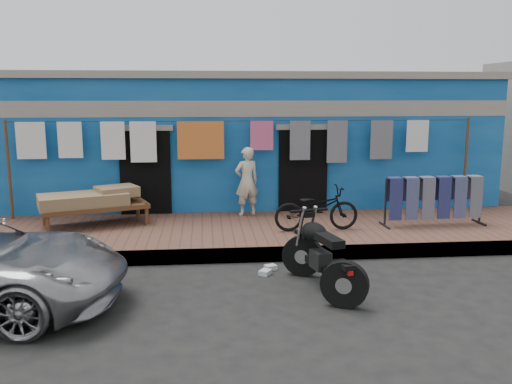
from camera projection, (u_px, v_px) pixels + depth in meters
name	position (u px, v px, depth m)	size (l,w,h in m)	color
ground	(269.00, 294.00, 7.89)	(80.00, 80.00, 0.00)	black
sidewalk	(251.00, 234.00, 10.81)	(28.00, 3.00, 0.25)	brown
curb	(258.00, 255.00, 9.39)	(28.00, 0.10, 0.25)	gray
building	(238.00, 139.00, 14.43)	(12.20, 5.20, 3.36)	#114D92
clothesline	(225.00, 144.00, 11.69)	(10.06, 0.06, 2.10)	brown
seated_person	(247.00, 181.00, 11.78)	(0.54, 0.36, 1.50)	beige
bicycle	(317.00, 204.00, 10.48)	(0.58, 1.64, 1.06)	black
motorcycle	(322.00, 253.00, 7.94)	(1.02, 1.85, 1.13)	black
charpoy	(95.00, 208.00, 10.92)	(2.36, 1.69, 0.72)	brown
jeans_rack	(434.00, 200.00, 10.91)	(2.15, 0.50, 1.02)	black
litter_a	(271.00, 267.00, 8.97)	(0.18, 0.14, 0.08)	silver
litter_b	(325.00, 264.00, 9.16)	(0.17, 0.13, 0.09)	silver
litter_c	(265.00, 272.00, 8.73)	(0.19, 0.15, 0.08)	silver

